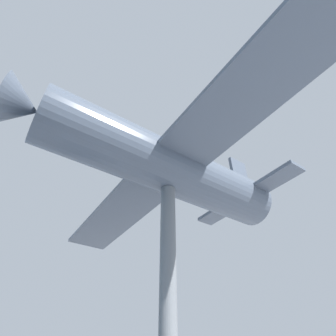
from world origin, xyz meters
The scene contains 2 objects.
support_pylon_central centered at (0.00, 0.00, 3.74)m, with size 0.55×0.55×7.47m.
suspended_airplane centered at (0.00, 0.24, 8.58)m, with size 19.39×12.06×3.68m.
Camera 1 is at (-7.15, 4.77, 1.60)m, focal length 28.00 mm.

